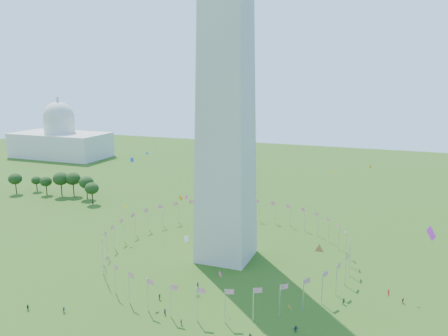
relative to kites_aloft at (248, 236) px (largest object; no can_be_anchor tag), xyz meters
The scene contains 5 objects.
flag_ring 34.50m from the kites_aloft, 120.99° to the left, with size 80.24×80.24×9.00m.
capitol_building 251.07m from the kites_aloft, 141.36° to the left, with size 70.00×35.00×46.00m, color beige, non-canonical shape.
crowd 28.49m from the kites_aloft, 114.26° to the right, with size 98.06×71.90×1.92m.
kites_aloft is the anchor object (origin of this frame).
tree_line_west 137.78m from the kites_aloft, 150.37° to the left, with size 55.05×15.87×12.20m.
Camera 1 is at (47.72, -78.82, 59.73)m, focal length 35.00 mm.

